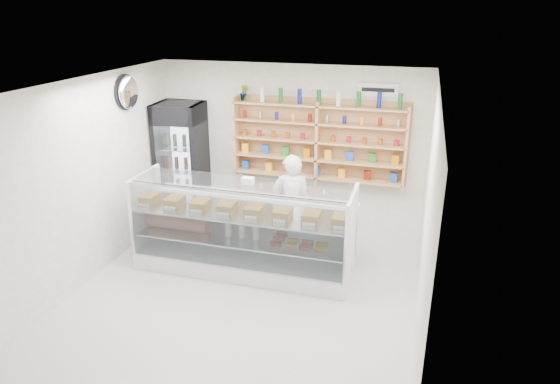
% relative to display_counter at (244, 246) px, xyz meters
% --- Properties ---
extents(room, '(5.00, 5.00, 5.00)m').
position_rel_display_counter_xyz_m(room, '(0.23, -0.76, 1.03)').
color(room, silver).
rests_on(room, ground).
extents(display_counter, '(3.15, 0.94, 1.37)m').
position_rel_display_counter_xyz_m(display_counter, '(0.00, 0.00, 0.00)').
color(display_counter, white).
rests_on(display_counter, floor).
extents(shop_worker, '(0.67, 0.53, 1.61)m').
position_rel_display_counter_xyz_m(shop_worker, '(0.52, 0.71, 0.43)').
color(shop_worker, silver).
rests_on(shop_worker, floor).
extents(drinks_cooler, '(0.81, 0.79, 2.14)m').
position_rel_display_counter_xyz_m(drinks_cooler, '(-1.62, 1.38, 0.70)').
color(drinks_cooler, black).
rests_on(drinks_cooler, floor).
extents(wall_shelving, '(2.84, 0.28, 1.33)m').
position_rel_display_counter_xyz_m(wall_shelving, '(0.73, 1.58, 1.22)').
color(wall_shelving, tan).
rests_on(wall_shelving, back_wall).
extents(potted_plant, '(0.15, 0.13, 0.27)m').
position_rel_display_counter_xyz_m(potted_plant, '(-0.52, 1.58, 1.96)').
color(potted_plant, '#1E6626').
rests_on(potted_plant, wall_shelving).
extents(security_mirror, '(0.15, 0.50, 0.50)m').
position_rel_display_counter_xyz_m(security_mirror, '(-1.94, 0.44, 2.08)').
color(security_mirror, silver).
rests_on(security_mirror, left_wall).
extents(wall_sign, '(0.62, 0.03, 0.20)m').
position_rel_display_counter_xyz_m(wall_sign, '(1.63, 1.71, 2.08)').
color(wall_sign, white).
rests_on(wall_sign, back_wall).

